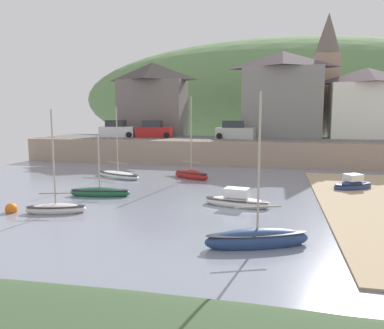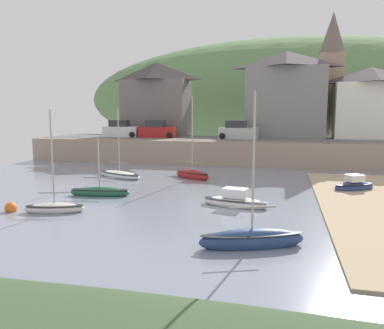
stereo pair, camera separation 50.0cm
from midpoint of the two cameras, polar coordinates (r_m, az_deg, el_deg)
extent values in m
cube|color=gray|center=(21.22, 6.03, -6.57)|extent=(48.00, 40.00, 0.06)
cube|color=tan|center=(37.69, 9.53, 1.61)|extent=(48.00, 2.40, 2.40)
cube|color=#606060|center=(41.27, 9.95, 3.74)|extent=(48.00, 9.00, 0.10)
ellipsoid|color=#5C814D|center=(75.63, 15.05, 9.48)|extent=(80.00, 44.00, 21.99)
cube|color=slate|center=(48.12, -5.07, 8.50)|extent=(7.95, 4.74, 6.77)
pyramid|color=#423E3A|center=(48.38, -5.14, 13.81)|extent=(8.25, 5.04, 2.19)
cube|color=gray|center=(45.59, 14.16, 9.03)|extent=(8.79, 5.47, 7.89)
pyramid|color=#54474B|center=(45.97, 14.37, 15.14)|extent=(9.09, 5.77, 1.90)
cube|color=white|center=(46.53, 25.53, 7.32)|extent=(7.70, 5.56, 6.02)
pyramid|color=#56484D|center=(46.70, 25.82, 12.06)|extent=(8.00, 5.86, 1.71)
cube|color=tan|center=(49.93, 20.38, 9.80)|extent=(2.80, 2.80, 9.87)
cone|color=#665B51|center=(50.77, 20.80, 18.12)|extent=(3.00, 3.00, 4.85)
ellipsoid|color=silver|center=(21.36, -19.39, -6.33)|extent=(3.29, 1.83, 0.63)
ellipsoid|color=black|center=(21.32, -19.41, -5.88)|extent=(3.23, 1.80, 0.12)
cylinder|color=#B2A893|center=(20.88, -19.73, 1.08)|extent=(0.09, 0.09, 4.92)
cylinder|color=gray|center=(21.17, -19.49, -4.05)|extent=(1.61, 0.54, 0.07)
ellipsoid|color=navy|center=(27.90, 23.73, -3.17)|extent=(3.19, 2.62, 0.82)
ellipsoid|color=black|center=(27.86, 23.76, -2.71)|extent=(3.12, 2.57, 0.12)
cube|color=silver|center=(27.79, 23.81, -1.88)|extent=(1.34, 1.28, 0.46)
ellipsoid|color=#1E5839|center=(24.70, -13.18, -4.13)|extent=(3.97, 1.50, 0.72)
ellipsoid|color=black|center=(24.66, -13.20, -3.68)|extent=(3.89, 1.47, 0.12)
cylinder|color=#B2A893|center=(24.37, -13.33, 0.45)|extent=(0.09, 0.09, 3.25)
cylinder|color=gray|center=(24.52, -13.25, -1.95)|extent=(2.11, 0.38, 0.07)
ellipsoid|color=maroon|center=(30.20, 0.51, -1.65)|extent=(3.40, 2.41, 0.90)
ellipsoid|color=black|center=(30.16, 0.51, -1.19)|extent=(3.33, 2.36, 0.12)
cylinder|color=#B2A893|center=(29.83, 0.51, 4.72)|extent=(0.09, 0.09, 5.81)
cylinder|color=gray|center=(30.04, 0.51, 0.37)|extent=(1.62, 0.91, 0.07)
ellipsoid|color=silver|center=(21.52, 7.20, -5.79)|extent=(3.93, 1.79, 0.68)
ellipsoid|color=black|center=(21.48, 7.21, -5.31)|extent=(3.86, 1.75, 0.12)
cube|color=silver|center=(21.39, 7.23, -4.25)|extent=(1.45, 1.03, 0.51)
ellipsoid|color=white|center=(31.30, -10.43, -1.58)|extent=(4.70, 3.12, 0.64)
ellipsoid|color=black|center=(31.27, -10.44, -1.26)|extent=(4.61, 3.06, 0.12)
cylinder|color=#B2A893|center=(30.96, -10.57, 3.73)|extent=(0.09, 0.09, 5.18)
cylinder|color=gray|center=(31.15, -10.48, 0.28)|extent=(2.13, 1.01, 0.07)
ellipsoid|color=navy|center=(15.32, 9.97, -11.24)|extent=(4.28, 2.40, 0.96)
ellipsoid|color=black|center=(15.24, 9.99, -10.30)|extent=(4.19, 2.35, 0.12)
cylinder|color=#B2A893|center=(14.61, 10.26, 0.43)|extent=(0.09, 0.09, 5.29)
cylinder|color=gray|center=(14.94, 10.09, -6.39)|extent=(1.80, 0.75, 0.07)
cube|color=silver|center=(45.01, -10.29, 4.90)|extent=(4.21, 1.99, 1.20)
cube|color=#282D33|center=(45.07, -10.61, 6.10)|extent=(2.20, 1.65, 0.80)
cylinder|color=black|center=(45.12, -7.94, 4.60)|extent=(0.64, 0.22, 0.64)
cylinder|color=black|center=(43.64, -8.72, 4.47)|extent=(0.64, 0.22, 0.64)
cylinder|color=black|center=(46.44, -11.74, 4.60)|extent=(0.64, 0.22, 0.64)
cylinder|color=black|center=(45.00, -12.62, 4.48)|extent=(0.64, 0.22, 0.64)
cube|color=#B21D1D|center=(43.39, -4.87, 4.89)|extent=(4.20, 1.95, 1.20)
cube|color=#282D33|center=(43.43, -5.20, 6.14)|extent=(2.19, 1.63, 0.80)
cylinder|color=black|center=(43.67, -2.47, 4.56)|extent=(0.64, 0.22, 0.64)
cylinder|color=black|center=(42.14, -3.08, 4.44)|extent=(0.64, 0.22, 0.64)
cylinder|color=black|center=(44.70, -6.55, 4.59)|extent=(0.64, 0.22, 0.64)
cylinder|color=black|center=(43.21, -7.28, 4.47)|extent=(0.64, 0.22, 0.64)
cube|color=#B8BCB6|center=(41.39, 7.36, 4.71)|extent=(4.26, 2.12, 1.20)
cube|color=#282D33|center=(41.38, 7.04, 6.03)|extent=(2.25, 1.71, 0.80)
cylinder|color=black|center=(42.06, 9.72, 4.33)|extent=(0.64, 0.22, 0.64)
cylinder|color=black|center=(40.46, 9.56, 4.19)|extent=(0.64, 0.22, 0.64)
cylinder|color=black|center=(42.41, 5.26, 4.44)|extent=(0.64, 0.22, 0.64)
cylinder|color=black|center=(40.83, 4.92, 4.31)|extent=(0.64, 0.22, 0.64)
sphere|color=orange|center=(22.37, -25.10, -5.96)|extent=(0.63, 0.63, 0.63)
camera|label=1|loc=(0.25, -89.32, 0.09)|focal=35.32mm
camera|label=2|loc=(0.25, 90.68, -0.09)|focal=35.32mm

